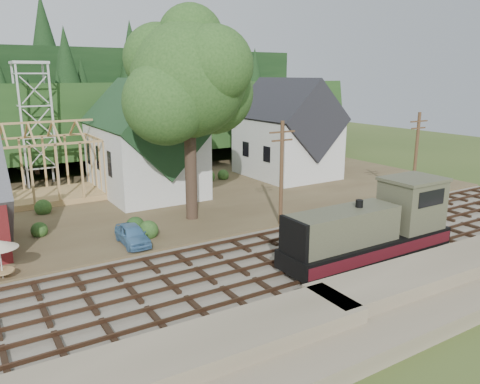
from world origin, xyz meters
TOP-DOWN VIEW (x-y plane):
  - ground at (0.00, 0.00)m, footprint 140.00×140.00m
  - embankment at (0.00, -8.50)m, footprint 64.00×5.00m
  - railroad_bed at (0.00, 0.00)m, footprint 64.00×11.00m
  - village_flat at (0.00, 18.00)m, footprint 64.00×26.00m
  - hillside at (0.00, 42.00)m, footprint 70.00×28.96m
  - ridge at (0.00, 58.00)m, footprint 80.00×20.00m
  - church at (2.00, 19.68)m, footprint 8.40×15.17m
  - farmhouse at (18.00, 19.00)m, footprint 8.40×10.80m
  - timber_frame at (-6.00, 22.00)m, footprint 8.20×6.20m
  - lattice_tower at (-6.00, 28.00)m, footprint 3.20×3.20m
  - big_tree at (2.17, 10.08)m, footprint 10.90×8.40m
  - telegraph_pole_near at (7.00, 5.20)m, footprint 2.20×0.28m
  - telegraph_pole_far at (22.00, 5.20)m, footprint 2.20×0.28m
  - locomotive at (7.98, -3.00)m, footprint 11.79×2.95m
  - car_blue at (-3.89, 6.85)m, footprint 1.67×3.94m
  - car_red at (20.80, 19.15)m, footprint 5.30×3.84m

SIDE VIEW (x-z plane):
  - ground at x=0.00m, z-range 0.00..0.00m
  - embankment at x=0.00m, z-range -0.80..0.80m
  - hillside at x=0.00m, z-range -6.37..6.37m
  - ridge at x=0.00m, z-range -6.00..6.00m
  - railroad_bed at x=0.00m, z-range 0.00..0.16m
  - village_flat at x=0.00m, z-range 0.00..0.30m
  - car_blue at x=-3.89m, z-range 0.30..1.63m
  - car_red at x=20.80m, z-range 0.30..1.64m
  - locomotive at x=7.98m, z-range -0.26..4.46m
  - timber_frame at x=-6.00m, z-range -0.23..6.76m
  - telegraph_pole_near at x=7.00m, z-range 0.25..8.25m
  - telegraph_pole_far at x=22.00m, z-range 0.25..8.25m
  - farmhouse at x=18.00m, z-range -0.43..10.17m
  - church at x=2.00m, z-range -1.32..11.68m
  - lattice_tower at x=-6.00m, z-range 3.97..16.10m
  - big_tree at x=2.17m, z-range 2.87..17.57m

